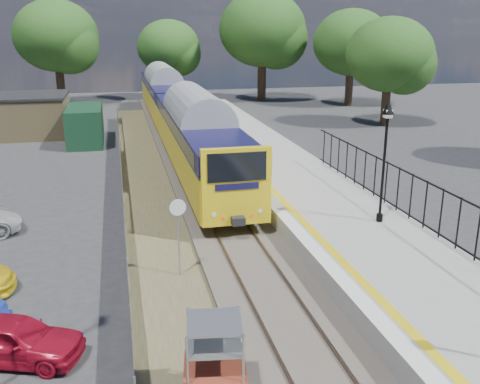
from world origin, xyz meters
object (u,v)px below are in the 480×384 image
object	(u,v)px
victorian_lamp_north	(386,133)
car_red	(13,339)
brick_plinth	(215,366)
train	(176,108)
speed_sign	(178,225)

from	to	relation	value
victorian_lamp_north	car_red	distance (m)	13.84
brick_plinth	train	bearing A→B (deg)	85.15
victorian_lamp_north	train	distance (m)	22.42
brick_plinth	speed_sign	xyz separation A→B (m)	(0.00, 6.58, 0.82)
brick_plinth	speed_sign	bearing A→B (deg)	90.00
brick_plinth	car_red	size ratio (longest dim) A/B	0.62
train	car_red	xyz separation A→B (m)	(-7.08, -26.65, -1.75)
victorian_lamp_north	speed_sign	bearing A→B (deg)	-171.16
speed_sign	train	bearing A→B (deg)	76.61
train	speed_sign	xyz separation A→B (m)	(-2.50, -22.91, -0.49)
train	car_red	bearing A→B (deg)	-104.87
brick_plinth	speed_sign	world-z (taller)	speed_sign
victorian_lamp_north	speed_sign	size ratio (longest dim) A/B	1.68
victorian_lamp_north	train	world-z (taller)	victorian_lamp_north
train	speed_sign	bearing A→B (deg)	-96.23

